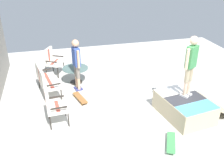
{
  "coord_description": "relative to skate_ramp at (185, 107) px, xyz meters",
  "views": [
    {
      "loc": [
        -6.02,
        2.18,
        4.16
      ],
      "look_at": [
        0.46,
        0.54,
        0.7
      ],
      "focal_mm": 40.87,
      "sensor_mm": 36.0,
      "label": 1
    }
  ],
  "objects": [
    {
      "name": "patio_table",
      "position": [
        2.82,
        2.74,
        0.12
      ],
      "size": [
        0.9,
        0.9,
        0.57
      ],
      "color": "#2D2823",
      "rests_on": "ground_plane"
    },
    {
      "name": "patio_chair_by_wall",
      "position": [
        0.51,
        3.61,
        0.33
      ],
      "size": [
        0.66,
        0.59,
        1.02
      ],
      "color": "#2D2823",
      "rests_on": "ground_plane"
    },
    {
      "name": "person_watching",
      "position": [
        2.3,
        2.73,
        0.74
      ],
      "size": [
        0.47,
        0.3,
        1.75
      ],
      "color": "navy",
      "rests_on": "ground_plane"
    },
    {
      "name": "skateboard_spare",
      "position": [
        -1.1,
        0.93,
        -0.2
      ],
      "size": [
        0.81,
        0.53,
        0.1
      ],
      "color": "#3F8C4C",
      "rests_on": "ground_plane"
    },
    {
      "name": "patio_bench",
      "position": [
        2.14,
        3.78,
        0.33
      ],
      "size": [
        1.33,
        0.77,
        1.02
      ],
      "color": "#2D2823",
      "rests_on": "ground_plane"
    },
    {
      "name": "skateboard_by_bench",
      "position": [
        1.56,
        2.77,
        -0.2
      ],
      "size": [
        0.82,
        0.41,
        0.1
      ],
      "color": "brown",
      "rests_on": "ground_plane"
    },
    {
      "name": "skate_ramp",
      "position": [
        0.0,
        0.0,
        0.0
      ],
      "size": [
        1.8,
        2.08,
        0.58
      ],
      "color": "tan",
      "rests_on": "ground_plane"
    },
    {
      "name": "person_skater",
      "position": [
        0.13,
        -0.05,
        1.29
      ],
      "size": [
        0.35,
        0.43,
        1.72
      ],
      "color": "silver",
      "rests_on": "skate_ramp"
    },
    {
      "name": "ground_plane",
      "position": [
        0.61,
        1.31,
        -0.34
      ],
      "size": [
        12.0,
        12.0,
        0.1
      ],
      "primitive_type": "cube",
      "color": "beige"
    },
    {
      "name": "patio_chair_near_house",
      "position": [
        3.75,
        3.51,
        0.33
      ],
      "size": [
        0.81,
        0.78,
        1.02
      ],
      "color": "#2D2823",
      "rests_on": "ground_plane"
    }
  ]
}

